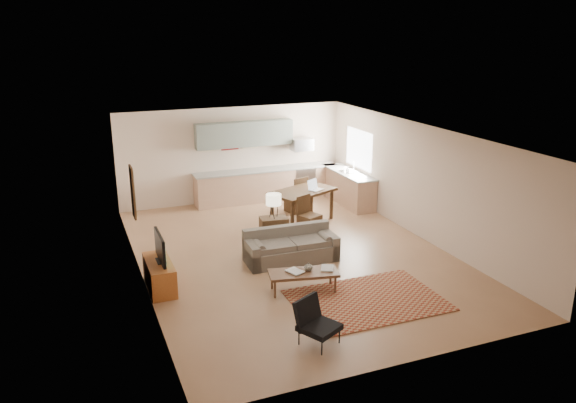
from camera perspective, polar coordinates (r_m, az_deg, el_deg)
name	(u,v)px	position (r m, az deg, el deg)	size (l,w,h in m)	color
room	(293,196)	(11.98, 0.53, 0.52)	(9.00, 9.00, 9.00)	#966A49
kitchen_counter_back	(267,184)	(16.29, -2.15, 1.76)	(4.26, 0.64, 0.92)	tan
kitchen_counter_right	(348,187)	(16.04, 6.13, 1.43)	(0.64, 2.26, 0.92)	tan
kitchen_range	(302,181)	(16.68, 1.41, 2.10)	(0.62, 0.62, 0.90)	#A5A8AD
kitchen_microwave	(302,144)	(16.45, 1.41, 5.82)	(0.62, 0.40, 0.35)	#A5A8AD
upper_cabinets	(245,134)	(15.91, -4.44, 6.86)	(2.80, 0.34, 0.70)	slate
window_right	(359,149)	(15.93, 7.22, 5.32)	(0.02, 1.40, 1.05)	white
wall_art_left	(133,192)	(12.01, -15.46, 0.93)	(0.06, 0.42, 1.10)	olive
triptych	(230,141)	(15.97, -5.95, 6.12)	(1.70, 0.04, 0.50)	beige
rug	(367,300)	(10.55, 8.05, -9.90)	(2.70, 1.87, 0.02)	maroon
sofa	(291,245)	(12.00, 0.33, -4.48)	(2.04, 0.89, 0.71)	#62584D
coffee_table	(303,281)	(10.74, 1.57, -8.11)	(1.32, 0.52, 0.40)	#4D2F1D
book_a	(290,273)	(10.56, 0.24, -7.31)	(0.34, 0.39, 0.03)	maroon
book_b	(321,268)	(10.82, 3.39, -6.74)	(0.36, 0.39, 0.02)	navy
vase	(308,266)	(10.69, 2.08, -6.59)	(0.18, 0.18, 0.17)	black
armchair	(319,323)	(9.00, 3.21, -12.25)	(0.64, 0.64, 0.73)	black
tv_credenza	(160,275)	(11.08, -12.92, -7.28)	(0.46, 1.20, 0.55)	#9A4E1F
tv	(160,248)	(10.88, -12.87, -4.60)	(0.09, 0.92, 0.55)	black
console_table	(274,232)	(12.76, -1.45, -3.14)	(0.61, 0.40, 0.71)	#342112
table_lamp	(274,206)	(12.55, -1.47, -0.41)	(0.34, 0.34, 0.57)	beige
dining_table	(302,206)	(14.39, 1.47, -0.47)	(1.68, 0.96, 0.85)	#342112
dining_chair_near	(310,215)	(13.55, 2.21, -1.40)	(0.45, 0.47, 0.94)	#342112
dining_chair_far	(296,194)	(15.19, 0.81, 0.78)	(0.47, 0.50, 0.99)	#342112
laptop	(316,185)	(14.26, 2.90, 1.69)	(0.36, 0.27, 0.27)	#A5A8AD
soap_bottle	(348,170)	(15.76, 6.07, 3.23)	(0.10, 0.11, 0.19)	beige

